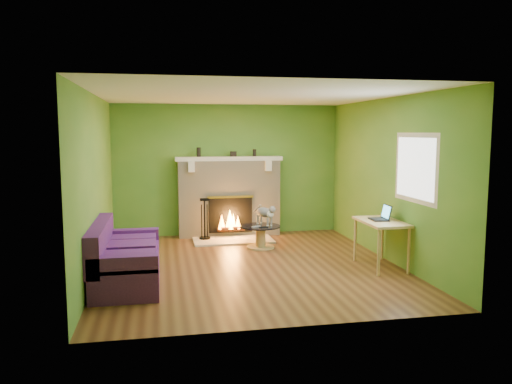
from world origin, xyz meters
The scene contains 22 objects.
floor centered at (0.00, 0.00, 0.00)m, with size 5.00×5.00×0.00m, color #562E18.
ceiling centered at (0.00, 0.00, 2.60)m, with size 5.00×5.00×0.00m, color white.
wall_back centered at (0.00, 2.50, 1.30)m, with size 5.00×5.00×0.00m, color #417F29.
wall_front centered at (0.00, -2.50, 1.30)m, with size 5.00×5.00×0.00m, color #417F29.
wall_left centered at (-2.25, 0.00, 1.30)m, with size 5.00×5.00×0.00m, color #417F29.
wall_right centered at (2.25, 0.00, 1.30)m, with size 5.00×5.00×0.00m, color #417F29.
window_frame centered at (2.24, -0.90, 1.55)m, with size 1.20×1.20×0.00m, color silver.
window_pane centered at (2.23, -0.90, 1.55)m, with size 1.06×1.06×0.00m, color white.
fireplace centered at (0.00, 2.32, 0.77)m, with size 2.10×0.46×1.58m.
hearth centered at (0.00, 1.80, 0.01)m, with size 1.50×0.75×0.03m, color beige.
mantel centered at (0.00, 2.30, 1.54)m, with size 2.10×0.28×0.08m, color white.
sofa centered at (-1.86, -0.53, 0.32)m, with size 0.87×1.86×0.84m.
coffee_table centered at (0.40, 1.15, 0.23)m, with size 0.71×0.71×0.40m.
desk centered at (1.95, -0.46, 0.63)m, with size 0.57×0.98×0.72m.
cat centered at (0.48, 1.20, 0.59)m, with size 0.22×0.60×0.38m, color slate, non-canonical shape.
remote_silver centered at (0.30, 1.03, 0.41)m, with size 0.17×0.04×0.02m, color gray.
remote_black centered at (0.42, 0.97, 0.41)m, with size 0.16×0.04×0.02m, color black.
laptop centered at (1.93, -0.41, 0.84)m, with size 0.28×0.32×0.24m, color black, non-canonical shape.
fire_tools centered at (-0.52, 1.95, 0.42)m, with size 0.21×0.21×0.79m, color black, non-canonical shape.
mantel_vase_left centered at (-0.59, 2.33, 1.67)m, with size 0.08×0.08×0.18m, color black.
mantel_vase_right centered at (0.51, 2.33, 1.65)m, with size 0.07×0.07×0.14m, color black.
mantel_box centered at (0.09, 2.33, 1.63)m, with size 0.12×0.08×0.10m, color black.
Camera 1 is at (-1.33, -7.42, 2.06)m, focal length 35.00 mm.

